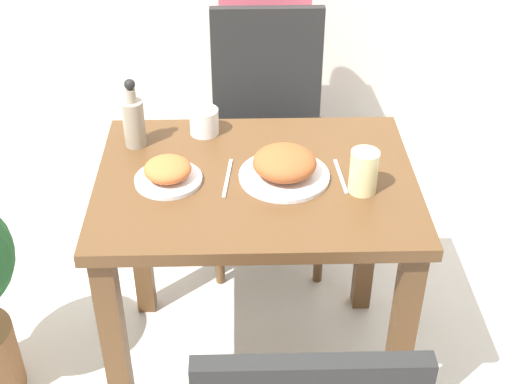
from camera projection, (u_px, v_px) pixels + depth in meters
name	position (u px, v px, depth m)	size (l,w,h in m)	color
ground_plane	(256.00, 363.00, 2.33)	(16.00, 16.00, 0.00)	beige
dining_table	(256.00, 219.00, 1.99)	(0.86, 0.64, 0.73)	brown
chair_far	(268.00, 124.00, 2.57)	(0.42, 0.42, 0.92)	black
food_plate	(284.00, 166.00, 1.88)	(0.24, 0.24, 0.08)	white
side_plate	(168.00, 172.00, 1.88)	(0.18, 0.18, 0.07)	white
drink_cup	(204.00, 121.00, 2.08)	(0.08, 0.08, 0.08)	white
juice_glass	(364.00, 172.00, 1.82)	(0.07, 0.07, 0.12)	beige
sauce_bottle	(134.00, 120.00, 2.00)	(0.06, 0.06, 0.21)	gray
fork_utensil	(228.00, 178.00, 1.90)	(0.03, 0.18, 0.00)	silver
spoon_utensil	(341.00, 176.00, 1.91)	(0.02, 0.16, 0.00)	silver
person_figure	(264.00, 66.00, 2.84)	(0.34, 0.22, 1.17)	#2D3347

